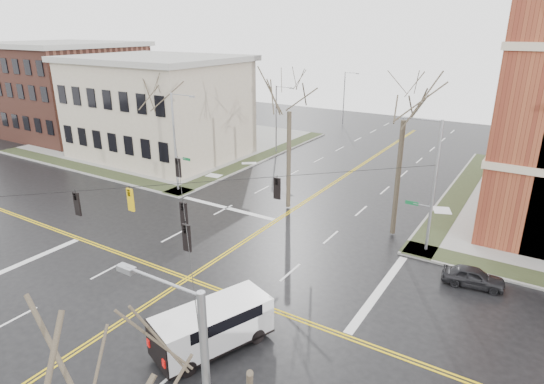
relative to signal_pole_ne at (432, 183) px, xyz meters
The scene contains 16 objects.
ground 16.88m from the signal_pole_ne, 134.55° to the right, with size 120.00×120.00×0.00m, color black.
sidewalks 16.86m from the signal_pole_ne, 134.55° to the right, with size 80.00×80.00×0.17m.
road_markings 16.88m from the signal_pole_ne, 134.55° to the right, with size 100.00×100.00×0.01m.
civic_building_a 34.39m from the signal_pole_ne, 165.69° to the left, with size 18.00×14.00×11.00m, color tan.
civic_building_b 54.36m from the signal_pole_ne, 168.86° to the left, with size 18.00×16.00×12.00m, color brown.
signal_pole_ne is the anchor object (origin of this frame).
signal_pole_nw 22.64m from the signal_pole_ne, behind, with size 2.75×0.22×9.00m.
span_wires 16.19m from the signal_pole_ne, 134.55° to the right, with size 23.02×23.02×0.03m.
traffic_signals 16.63m from the signal_pole_ne, 132.94° to the right, with size 8.21×8.26×1.30m.
streetlight_north_a 27.48m from the signal_pole_ne, 143.10° to the left, with size 2.30×0.20×8.00m.
streetlight_north_b 42.61m from the signal_pole_ne, 121.05° to the left, with size 2.30×0.20×8.00m.
cargo_van 16.86m from the signal_pole_ne, 110.79° to the right, with size 4.15×6.15×2.19m.
parked_car_a 6.47m from the signal_pole_ne, 39.59° to the right, with size 1.42×3.53×1.20m, color black.
tree_nw_far 25.49m from the signal_pole_ne, behind, with size 4.00×4.00×10.61m.
tree_nw_near 12.60m from the signal_pole_ne, behind, with size 4.00×4.00×12.17m.
tree_ne 5.13m from the signal_pole_ne, 152.89° to the left, with size 4.00×4.00×12.67m.
Camera 1 is at (17.39, -17.96, 14.65)m, focal length 30.00 mm.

